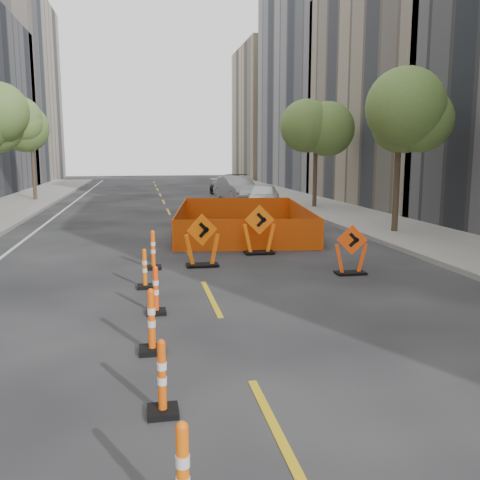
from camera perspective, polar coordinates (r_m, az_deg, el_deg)
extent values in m
plane|color=black|center=(8.33, 0.57, -13.47)|extent=(140.00, 140.00, 0.00)
cube|color=gray|center=(22.39, 17.49, 0.80)|extent=(4.00, 90.00, 0.15)
cube|color=gray|center=(36.57, 20.57, 14.67)|extent=(12.00, 16.00, 14.00)
cube|color=gray|center=(51.63, 10.99, 16.69)|extent=(12.00, 18.00, 20.00)
cube|color=tan|center=(68.83, 5.19, 13.26)|extent=(12.00, 14.00, 16.00)
cylinder|color=#382B1E|center=(38.20, -21.10, 6.22)|extent=(0.24, 0.24, 3.15)
sphere|color=#3D692D|center=(38.19, -21.37, 10.68)|extent=(2.80, 2.80, 2.80)
cylinder|color=#382B1E|center=(21.95, 16.30, 4.64)|extent=(0.24, 0.24, 3.15)
sphere|color=#3D692D|center=(21.93, 16.66, 12.40)|extent=(2.80, 2.80, 2.80)
cylinder|color=#382B1E|center=(31.19, 7.99, 6.20)|extent=(0.24, 0.24, 3.15)
sphere|color=#3D692D|center=(31.17, 8.11, 11.66)|extent=(2.80, 2.80, 2.80)
imported|color=white|center=(30.68, 2.52, 4.66)|extent=(2.93, 4.66, 1.48)
imported|color=#98979C|center=(35.75, -0.35, 5.49)|extent=(2.56, 5.31, 1.68)
imported|color=black|center=(43.19, -1.17, 6.02)|extent=(4.01, 5.48, 1.47)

